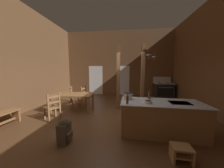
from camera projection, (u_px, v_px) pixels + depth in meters
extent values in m
cube|color=brown|center=(111.00, 119.00, 4.15)|extent=(8.14, 9.06, 0.10)
cube|color=brown|center=(118.00, 63.00, 8.02)|extent=(8.14, 0.14, 4.47)
cube|color=brown|center=(14.00, 57.00, 4.31)|extent=(0.14, 9.06, 4.47)
cube|color=white|center=(96.00, 80.00, 8.28)|extent=(1.00, 0.01, 2.05)
cube|color=white|center=(123.00, 80.00, 8.05)|extent=(0.84, 0.01, 2.05)
cube|color=olive|center=(160.00, 118.00, 3.12)|extent=(2.14, 0.99, 0.86)
cube|color=#B7BABF|center=(161.00, 102.00, 3.07)|extent=(2.20, 1.05, 0.02)
cube|color=black|center=(180.00, 103.00, 3.00)|extent=(0.54, 0.42, 0.00)
cube|color=black|center=(156.00, 124.00, 3.59)|extent=(1.99, 0.12, 0.10)
cube|color=black|center=(163.00, 91.00, 7.24)|extent=(1.12, 0.80, 0.90)
cube|color=black|center=(166.00, 92.00, 6.86)|extent=(0.93, 0.04, 0.52)
cylinder|color=#B7BABF|center=(166.00, 88.00, 6.80)|extent=(0.83, 0.05, 0.02)
cube|color=#B7BABF|center=(164.00, 83.00, 7.18)|extent=(1.17, 0.84, 0.03)
cube|color=#B7BABF|center=(162.00, 80.00, 7.52)|extent=(1.14, 0.08, 0.40)
cylinder|color=black|center=(169.00, 83.00, 7.01)|extent=(0.21, 0.21, 0.01)
cylinder|color=black|center=(160.00, 83.00, 7.05)|extent=(0.21, 0.21, 0.01)
cylinder|color=black|center=(167.00, 83.00, 7.31)|extent=(0.21, 0.21, 0.01)
cylinder|color=black|center=(159.00, 83.00, 7.35)|extent=(0.21, 0.21, 0.01)
cylinder|color=black|center=(172.00, 86.00, 6.77)|extent=(0.04, 0.03, 0.04)
cylinder|color=black|center=(168.00, 86.00, 6.79)|extent=(0.04, 0.03, 0.04)
cylinder|color=black|center=(164.00, 86.00, 6.81)|extent=(0.04, 0.03, 0.04)
cylinder|color=black|center=(160.00, 86.00, 6.83)|extent=(0.04, 0.03, 0.04)
cube|color=brown|center=(143.00, 78.00, 4.78)|extent=(0.15, 0.15, 2.82)
cube|color=brown|center=(149.00, 51.00, 4.63)|extent=(0.61, 0.11, 0.06)
cylinder|color=#B7BABF|center=(149.00, 53.00, 4.64)|extent=(0.01, 0.01, 0.15)
cylinder|color=#B7BABF|center=(149.00, 55.00, 4.65)|extent=(0.22, 0.22, 0.04)
cylinder|color=#B7BABF|center=(149.00, 57.00, 4.66)|extent=(0.02, 0.02, 0.14)
cylinder|color=#B7BABF|center=(154.00, 54.00, 4.63)|extent=(0.01, 0.01, 0.23)
cylinder|color=#B7BABF|center=(154.00, 57.00, 4.64)|extent=(0.18, 0.18, 0.04)
cylinder|color=#B7BABF|center=(154.00, 59.00, 4.65)|extent=(0.02, 0.02, 0.14)
cube|color=brown|center=(118.00, 78.00, 4.97)|extent=(0.14, 0.14, 2.82)
cube|color=#9E7044|center=(182.00, 147.00, 2.15)|extent=(0.38, 0.30, 0.04)
cube|color=#9E7044|center=(172.00, 153.00, 2.19)|extent=(0.06, 0.28, 0.26)
cube|color=#9E7044|center=(190.00, 155.00, 2.14)|extent=(0.06, 0.28, 0.26)
cube|color=#9E7044|center=(181.00, 154.00, 2.17)|extent=(0.34, 0.30, 0.03)
cube|color=olive|center=(73.00, 95.00, 4.82)|extent=(1.75, 1.01, 0.06)
cube|color=olive|center=(60.00, 100.00, 5.29)|extent=(0.08, 0.08, 0.68)
cube|color=olive|center=(93.00, 101.00, 5.21)|extent=(0.08, 0.08, 0.68)
cube|color=olive|center=(50.00, 105.00, 4.52)|extent=(0.08, 0.08, 0.68)
cube|color=olive|center=(89.00, 106.00, 4.43)|extent=(0.08, 0.08, 0.68)
cube|color=#9E7044|center=(52.00, 107.00, 4.02)|extent=(0.61, 0.61, 0.04)
cube|color=#9E7044|center=(45.00, 114.00, 4.02)|extent=(0.07, 0.07, 0.41)
cube|color=#9E7044|center=(55.00, 111.00, 4.31)|extent=(0.07, 0.07, 0.41)
cube|color=#9E7044|center=(48.00, 109.00, 3.75)|extent=(0.07, 0.07, 0.95)
cube|color=#9E7044|center=(60.00, 106.00, 4.04)|extent=(0.07, 0.07, 0.95)
cube|color=#9E7044|center=(54.00, 97.00, 3.85)|extent=(0.24, 0.34, 0.07)
cube|color=#9E7044|center=(54.00, 102.00, 3.87)|extent=(0.24, 0.34, 0.07)
cube|color=#9E7044|center=(75.00, 96.00, 5.79)|extent=(0.61, 0.61, 0.04)
cube|color=#9E7044|center=(78.00, 99.00, 6.07)|extent=(0.07, 0.07, 0.41)
cube|color=#9E7044|center=(80.00, 101.00, 5.74)|extent=(0.07, 0.07, 0.41)
cube|color=#9E7044|center=(71.00, 95.00, 5.86)|extent=(0.07, 0.07, 0.95)
cube|color=#9E7044|center=(72.00, 96.00, 5.53)|extent=(0.07, 0.07, 0.95)
cube|color=#9E7044|center=(71.00, 88.00, 5.65)|extent=(0.25, 0.33, 0.07)
cube|color=#9E7044|center=(71.00, 92.00, 5.67)|extent=(0.25, 0.33, 0.07)
cube|color=#9E7044|center=(87.00, 97.00, 5.60)|extent=(0.52, 0.52, 0.04)
cube|color=#9E7044|center=(92.00, 101.00, 5.75)|extent=(0.06, 0.06, 0.41)
cube|color=#9E7044|center=(89.00, 103.00, 5.39)|extent=(0.06, 0.06, 0.41)
cube|color=#9E7044|center=(86.00, 95.00, 5.83)|extent=(0.06, 0.06, 0.95)
cube|color=#9E7044|center=(81.00, 97.00, 5.47)|extent=(0.06, 0.06, 0.95)
cube|color=#9E7044|center=(83.00, 89.00, 5.61)|extent=(0.11, 0.38, 0.07)
cube|color=#9E7044|center=(84.00, 92.00, 5.63)|extent=(0.11, 0.38, 0.07)
cube|color=olive|center=(16.00, 115.00, 3.88)|extent=(0.31, 0.08, 0.40)
cube|color=#4C4233|center=(64.00, 133.00, 2.73)|extent=(0.22, 0.32, 0.48)
cube|color=#4C4233|center=(70.00, 136.00, 2.72)|extent=(0.06, 0.22, 0.17)
cylinder|color=black|center=(62.00, 130.00, 2.84)|extent=(0.04, 0.04, 0.38)
cylinder|color=black|center=(57.00, 135.00, 2.65)|extent=(0.04, 0.04, 0.38)
sphere|color=#4C4233|center=(64.00, 124.00, 2.70)|extent=(0.27, 0.27, 0.27)
cylinder|color=#B7BABF|center=(128.00, 96.00, 3.37)|extent=(0.25, 0.25, 0.18)
cylinder|color=black|center=(128.00, 93.00, 3.36)|extent=(0.26, 0.26, 0.01)
cylinder|color=#B7BABF|center=(123.00, 94.00, 3.38)|extent=(0.05, 0.02, 0.02)
cylinder|color=#B7BABF|center=(133.00, 95.00, 3.35)|extent=(0.05, 0.02, 0.02)
cylinder|color=silver|center=(148.00, 102.00, 2.95)|extent=(0.20, 0.20, 0.07)
cylinder|color=black|center=(148.00, 101.00, 2.94)|extent=(0.17, 0.17, 0.00)
cylinder|color=#56331E|center=(127.00, 100.00, 2.89)|extent=(0.06, 0.06, 0.20)
cylinder|color=#56331E|center=(127.00, 95.00, 2.88)|extent=(0.02, 0.02, 0.07)
cylinder|color=#56331E|center=(149.00, 95.00, 3.37)|extent=(0.08, 0.08, 0.23)
cylinder|color=#56331E|center=(150.00, 90.00, 3.35)|extent=(0.03, 0.03, 0.08)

